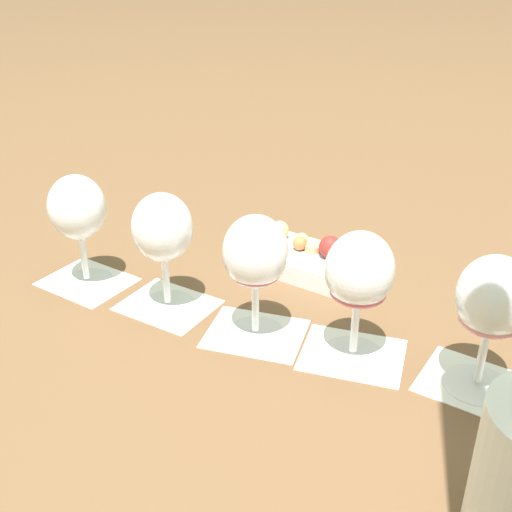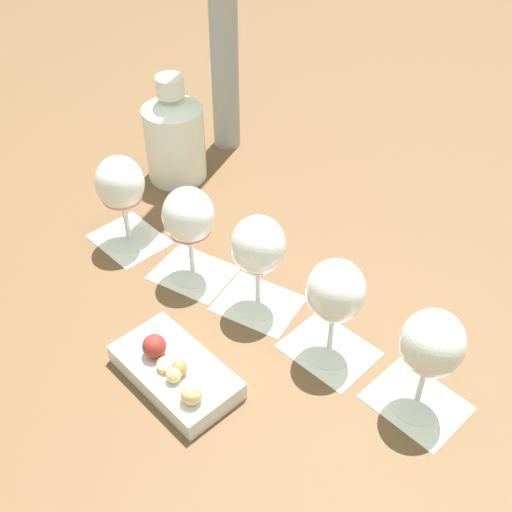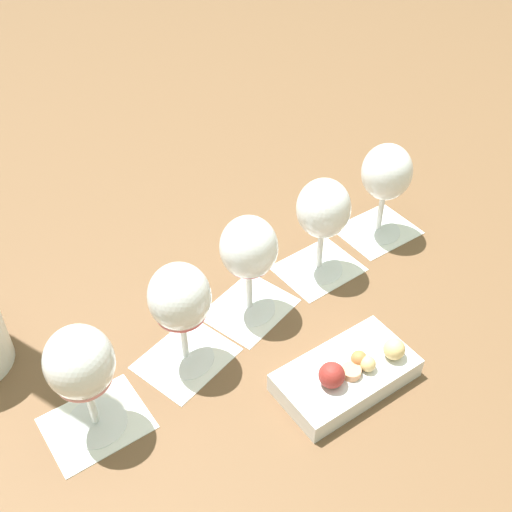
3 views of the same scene
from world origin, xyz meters
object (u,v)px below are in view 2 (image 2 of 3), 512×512
Objects in this scene: wine_glass_0 at (121,187)px; wine_glass_1 at (189,220)px; snack_dish at (175,371)px; wine_glass_4 at (431,348)px; wine_glass_2 at (258,250)px; ceramic_vase at (174,135)px; wine_glass_3 at (335,296)px.

wine_glass_1 is at bearing 30.89° from wine_glass_0.
wine_glass_0 is at bearing 177.00° from snack_dish.
wine_glass_0 and wine_glass_4 have the same top height.
wine_glass_0 is 0.26m from wine_glass_2.
ceramic_vase is at bearing 167.32° from wine_glass_1.
wine_glass_3 is 1.00× the size of wine_glass_4.
ceramic_vase reaches higher than wine_glass_4.
wine_glass_4 is at bearing 25.97° from wine_glass_2.
wine_glass_2 is at bearing 0.96° from ceramic_vase.
ceramic_vase reaches higher than wine_glass_3.
ceramic_vase is at bearing -179.04° from wine_glass_2.
wine_glass_3 is at bearing 28.96° from wine_glass_1.
ceramic_vase reaches higher than wine_glass_1.
snack_dish is (-0.15, -0.27, -0.09)m from wine_glass_4.
wine_glass_0 is at bearing -150.99° from wine_glass_4.
wine_glass_2 is at bearing -154.03° from wine_glass_4.
ceramic_vase reaches higher than snack_dish.
snack_dish is (0.31, -0.02, -0.09)m from wine_glass_0.
ceramic_vase is at bearing 162.07° from snack_dish.
wine_glass_4 is at bearing 60.52° from snack_dish.
wine_glass_2 and wine_glass_4 have the same top height.
wine_glass_1 is 1.00× the size of wine_glass_3.
wine_glass_4 is 0.79× the size of ceramic_vase.
wine_glass_1 is 1.00× the size of wine_glass_2.
wine_glass_3 is 0.79× the size of ceramic_vase.
wine_glass_3 is 0.14m from wine_glass_4.
wine_glass_4 is at bearing 27.18° from wine_glass_3.
wine_glass_1 is (0.12, 0.07, -0.00)m from wine_glass_0.
ceramic_vase is (-0.15, 0.13, -0.02)m from wine_glass_0.
snack_dish is at bearing -98.96° from wine_glass_3.
ceramic_vase is 0.49m from snack_dish.
ceramic_vase is 1.01× the size of snack_dish.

